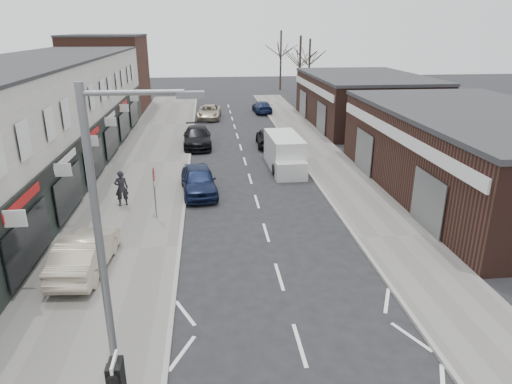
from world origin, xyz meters
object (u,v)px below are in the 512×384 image
object	(u,v)px
street_lamp	(111,261)
sedan_on_pavement	(85,253)
parked_car_left_c	(209,112)
parked_car_right_c	(262,107)
parked_car_left_a	(198,180)
parked_car_right_a	(287,141)
pedestrian	(121,188)
parked_car_left_b	(197,137)
parked_car_right_b	(268,137)
warning_sign	(154,178)
white_van	(285,153)

from	to	relation	value
street_lamp	sedan_on_pavement	world-z (taller)	street_lamp
parked_car_left_c	parked_car_right_c	distance (m)	6.54
street_lamp	parked_car_left_a	bearing A→B (deg)	85.27
parked_car_right_a	parked_car_right_c	distance (m)	16.22
sedan_on_pavement	parked_car_right_c	distance (m)	35.68
pedestrian	parked_car_left_b	bearing A→B (deg)	-118.92
street_lamp	parked_car_left_a	distance (m)	16.94
parked_car_right_a	parked_car_right_c	bearing A→B (deg)	-87.63
sedan_on_pavement	pedestrian	xyz separation A→B (m)	(0.24, 6.82, 0.21)
parked_car_left_b	parked_car_right_c	size ratio (longest dim) A/B	1.20
parked_car_left_b	pedestrian	bearing A→B (deg)	-107.86
street_lamp	parked_car_left_b	bearing A→B (deg)	87.65
parked_car_left_a	parked_car_left_b	bearing A→B (deg)	85.57
street_lamp	parked_car_left_a	xyz separation A→B (m)	(1.36, 16.45, -3.82)
parked_car_right_b	parked_car_right_c	xyz separation A→B (m)	(1.30, 14.88, -0.10)
warning_sign	parked_car_left_b	distance (m)	14.77
street_lamp	warning_sign	world-z (taller)	street_lamp
white_van	pedestrian	world-z (taller)	white_van
white_van	parked_car_left_a	xyz separation A→B (m)	(-5.68, -4.41, -0.25)
street_lamp	parked_car_right_a	world-z (taller)	street_lamp
parked_car_right_b	warning_sign	bearing A→B (deg)	64.62
warning_sign	white_van	size ratio (longest dim) A/B	0.47
parked_car_left_b	parked_car_left_c	size ratio (longest dim) A/B	1.07
parked_car_right_c	parked_car_right_a	bearing A→B (deg)	87.07
sedan_on_pavement	pedestrian	size ratio (longest dim) A/B	2.37
parked_car_right_a	parked_car_right_c	size ratio (longest dim) A/B	0.90
white_van	street_lamp	bearing A→B (deg)	-110.58
warning_sign	white_van	bearing A→B (deg)	46.37
parked_car_left_a	parked_car_left_c	xyz separation A→B (m)	(0.80, 22.55, -0.11)
street_lamp	parked_car_right_a	bearing A→B (deg)	72.63
warning_sign	white_van	world-z (taller)	warning_sign
parked_car_left_c	parked_car_right_c	xyz separation A→B (m)	(5.87, 2.89, -0.05)
sedan_on_pavement	parked_car_left_b	distance (m)	19.90
sedan_on_pavement	parked_car_left_b	xyz separation A→B (m)	(3.97, 19.50, -0.10)
pedestrian	sedan_on_pavement	bearing A→B (deg)	75.42
street_lamp	pedestrian	size ratio (longest dim) A/B	4.20
white_van	parked_car_right_a	xyz separation A→B (m)	(0.98, 4.81, -0.39)
parked_car_right_c	pedestrian	bearing A→B (deg)	65.70
sedan_on_pavement	warning_sign	bearing A→B (deg)	-110.12
pedestrian	parked_car_left_c	size ratio (longest dim) A/B	0.38
white_van	parked_car_left_c	distance (m)	18.79
parked_car_left_c	parked_car_right_a	world-z (taller)	parked_car_left_c
street_lamp	white_van	distance (m)	22.30
street_lamp	sedan_on_pavement	xyz separation A→B (m)	(-2.85, 7.90, -3.75)
white_van	parked_car_left_c	xyz separation A→B (m)	(-4.88, 18.14, -0.35)
warning_sign	parked_car_left_a	size ratio (longest dim) A/B	0.58
parked_car_right_c	parked_car_left_b	bearing A→B (deg)	61.60
pedestrian	parked_car_left_b	distance (m)	13.21
warning_sign	parked_car_left_c	world-z (taller)	warning_sign
parked_car_left_a	parked_car_left_c	size ratio (longest dim) A/B	0.94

